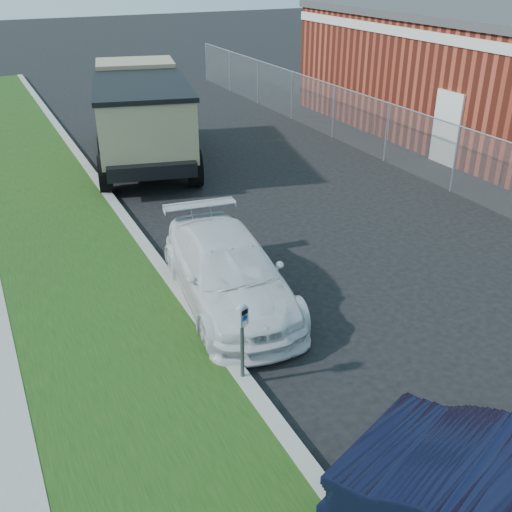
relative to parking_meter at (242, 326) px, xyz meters
name	(u,v)px	position (x,y,z in m)	size (l,w,h in m)	color
ground	(349,312)	(2.60, 0.99, -1.05)	(120.00, 120.00, 0.00)	black
streetside	(13,329)	(-2.97, 2.99, -0.98)	(6.12, 50.00, 0.15)	gray
chainlink_fence	(388,121)	(8.60, 7.99, 0.22)	(0.06, 30.06, 30.00)	slate
brick_building	(511,72)	(14.59, 8.99, 1.08)	(9.20, 14.20, 4.17)	maroon
parking_meter	(242,326)	(0.00, 0.00, 0.00)	(0.21, 0.17, 1.28)	#3F4247
white_wagon	(228,271)	(0.77, 2.31, -0.41)	(1.79, 4.40, 1.28)	silver
dump_truck	(142,111)	(1.89, 11.43, 0.47)	(4.02, 7.27, 2.70)	black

